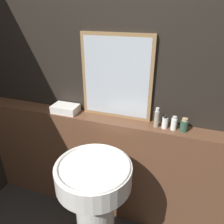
# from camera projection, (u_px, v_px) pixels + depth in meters

# --- Properties ---
(wall_back) EXTENTS (8.00, 0.06, 2.50)m
(wall_back) POSITION_uv_depth(u_px,v_px,m) (113.00, 83.00, 1.75)
(wall_back) COLOR black
(wall_back) RESTS_ON ground_plane
(vanity_counter) EXTENTS (2.38, 0.17, 0.99)m
(vanity_counter) POSITION_uv_depth(u_px,v_px,m) (109.00, 167.00, 1.97)
(vanity_counter) COLOR brown
(vanity_counter) RESTS_ON ground_plane
(pedestal_sink) EXTENTS (0.51, 0.51, 0.89)m
(pedestal_sink) POSITION_uv_depth(u_px,v_px,m) (95.00, 201.00, 1.54)
(pedestal_sink) COLOR white
(pedestal_sink) RESTS_ON ground_plane
(mirror) EXTENTS (0.56, 0.03, 0.66)m
(mirror) POSITION_uv_depth(u_px,v_px,m) (116.00, 78.00, 1.66)
(mirror) COLOR #937047
(mirror) RESTS_ON vanity_counter
(towel_stack) EXTENTS (0.22, 0.14, 0.06)m
(towel_stack) POSITION_uv_depth(u_px,v_px,m) (66.00, 109.00, 1.86)
(towel_stack) COLOR silver
(towel_stack) RESTS_ON vanity_counter
(shampoo_bottle) EXTENTS (0.04, 0.04, 0.16)m
(shampoo_bottle) POSITION_uv_depth(u_px,v_px,m) (157.00, 118.00, 1.62)
(shampoo_bottle) COLOR gray
(shampoo_bottle) RESTS_ON vanity_counter
(conditioner_bottle) EXTENTS (0.04, 0.04, 0.10)m
(conditioner_bottle) POSITION_uv_depth(u_px,v_px,m) (165.00, 122.00, 1.61)
(conditioner_bottle) COLOR white
(conditioner_bottle) RESTS_ON vanity_counter
(lotion_bottle) EXTENTS (0.04, 0.04, 0.11)m
(lotion_bottle) POSITION_uv_depth(u_px,v_px,m) (174.00, 124.00, 1.59)
(lotion_bottle) COLOR white
(lotion_bottle) RESTS_ON vanity_counter
(body_wash_bottle) EXTENTS (0.06, 0.06, 0.10)m
(body_wash_bottle) POSITION_uv_depth(u_px,v_px,m) (184.00, 125.00, 1.57)
(body_wash_bottle) COLOR #2D4C3D
(body_wash_bottle) RESTS_ON vanity_counter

